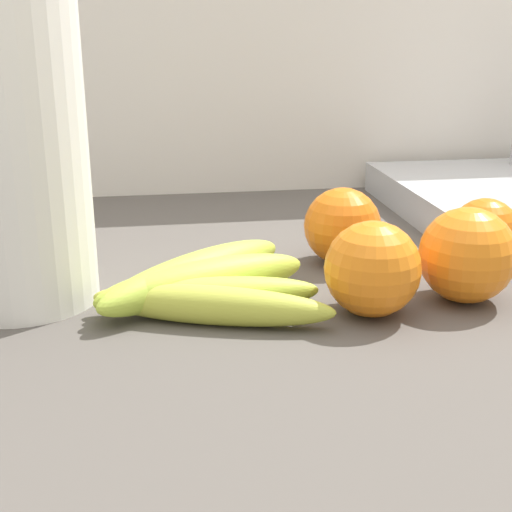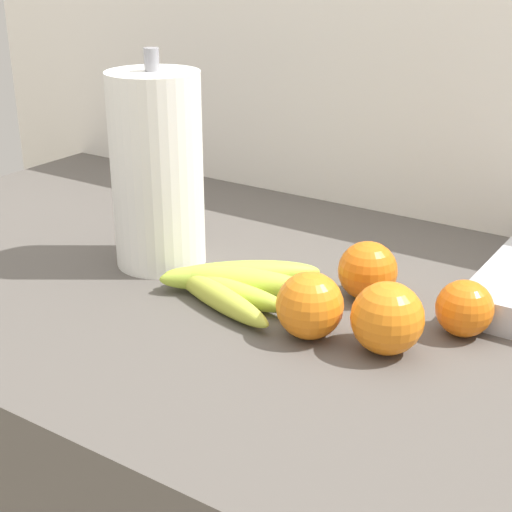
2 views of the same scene
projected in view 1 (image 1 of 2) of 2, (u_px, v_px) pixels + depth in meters
The scene contains 7 objects.
wall_back at pixel (234, 344), 1.11m from camera, with size 1.95×0.06×1.30m, color silver.
banana_bunch at pixel (204, 286), 0.60m from camera, with size 0.20×0.19×0.04m.
orange_front at pixel (467, 255), 0.60m from camera, with size 0.08×0.08×0.08m, color orange.
orange_center at pixel (342, 226), 0.70m from camera, with size 0.08×0.08×0.08m, color orange.
orange_right at pixel (372, 269), 0.58m from camera, with size 0.08×0.08×0.08m, color orange.
orange_back_right at pixel (485, 232), 0.70m from camera, with size 0.07×0.07×0.07m, color orange.
paper_towel_roll at pixel (9, 145), 0.58m from camera, with size 0.13×0.13×0.30m.
Camera 1 is at (-0.12, -0.60, 1.14)m, focal length 49.28 mm.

